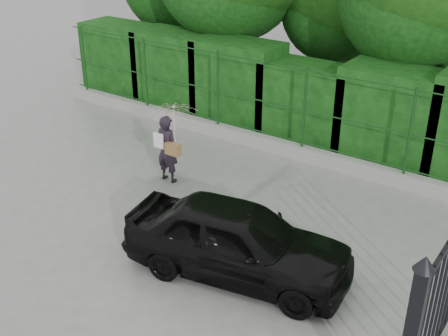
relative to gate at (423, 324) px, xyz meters
The scene contains 7 objects.
ground 4.81m from the gate, behind, with size 80.00×80.00×0.00m, color gray.
kerb 7.04m from the gate, 131.36° to the left, with size 14.00×0.25×0.30m, color #9E9E99.
fence 6.82m from the gate, 129.97° to the left, with size 14.13×0.06×1.80m.
hedge 7.72m from the gate, 126.21° to the left, with size 14.20×1.20×2.27m.
gate is the anchor object (origin of this frame).
woman 6.46m from the gate, 154.72° to the left, with size 0.99×1.00×1.68m.
car 3.23m from the gate, 162.93° to the left, with size 1.43×3.56×1.21m, color black.
Camera 1 is at (5.54, -5.80, 5.40)m, focal length 45.00 mm.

